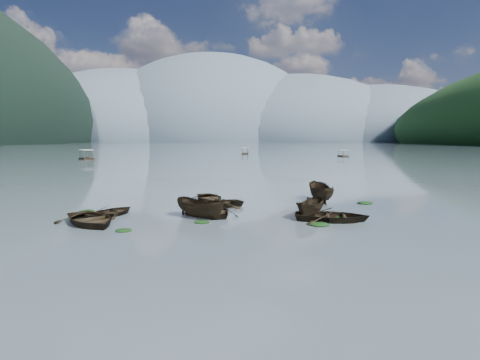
{
  "coord_description": "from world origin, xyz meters",
  "views": [
    {
      "loc": [
        -0.27,
        -19.05,
        5.37
      ],
      "look_at": [
        0.0,
        12.0,
        2.0
      ],
      "focal_mm": 28.0,
      "sensor_mm": 36.0,
      "label": 1
    }
  ],
  "objects_px": {
    "rowboat_0": "(90,224)",
    "pontoon_left": "(87,159)",
    "rowboat_3": "(214,214)",
    "pontoon_centre": "(245,154)"
  },
  "relations": [
    {
      "from": "pontoon_left",
      "to": "pontoon_centre",
      "type": "bearing_deg",
      "value": 6.01
    },
    {
      "from": "rowboat_3",
      "to": "pontoon_left",
      "type": "xyz_separation_m",
      "value": [
        -39.05,
        74.91,
        0.0
      ]
    },
    {
      "from": "pontoon_left",
      "to": "pontoon_centre",
      "type": "height_order",
      "value": "pontoon_left"
    },
    {
      "from": "pontoon_centre",
      "to": "pontoon_left",
      "type": "bearing_deg",
      "value": -136.93
    },
    {
      "from": "rowboat_3",
      "to": "pontoon_centre",
      "type": "bearing_deg",
      "value": -105.15
    },
    {
      "from": "rowboat_0",
      "to": "rowboat_3",
      "type": "xyz_separation_m",
      "value": [
        7.69,
        3.21,
        0.0
      ]
    },
    {
      "from": "rowboat_0",
      "to": "pontoon_left",
      "type": "height_order",
      "value": "pontoon_left"
    },
    {
      "from": "rowboat_3",
      "to": "pontoon_left",
      "type": "height_order",
      "value": "pontoon_left"
    },
    {
      "from": "rowboat_3",
      "to": "pontoon_left",
      "type": "distance_m",
      "value": 84.48
    },
    {
      "from": "rowboat_0",
      "to": "pontoon_left",
      "type": "bearing_deg",
      "value": 71.36
    }
  ]
}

